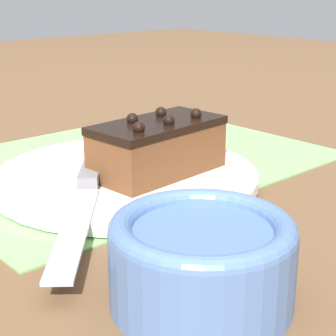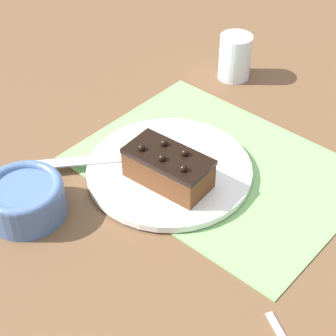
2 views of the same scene
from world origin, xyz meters
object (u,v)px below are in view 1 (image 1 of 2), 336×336
object	(u,v)px
serving_knife	(87,188)
chocolate_cake	(158,147)
cake_plate	(126,176)
small_bowl	(202,258)

from	to	relation	value
serving_knife	chocolate_cake	bearing A→B (deg)	-139.20
cake_plate	serving_knife	size ratio (longest dim) A/B	1.34
cake_plate	serving_knife	distance (m)	0.07
cake_plate	small_bowl	bearing A→B (deg)	64.20
chocolate_cake	serving_knife	size ratio (longest dim) A/B	0.69
cake_plate	chocolate_cake	distance (m)	0.05
chocolate_cake	serving_knife	distance (m)	0.09
chocolate_cake	small_bowl	world-z (taller)	chocolate_cake
cake_plate	serving_knife	bearing A→B (deg)	21.87
small_bowl	serving_knife	bearing A→B (deg)	-100.99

